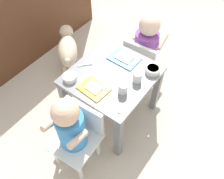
{
  "coord_description": "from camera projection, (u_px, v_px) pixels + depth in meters",
  "views": [
    {
      "loc": [
        -0.85,
        -0.63,
        1.61
      ],
      "look_at": [
        0.0,
        0.0,
        0.3
      ],
      "focal_mm": 37.63,
      "sensor_mm": 36.0,
      "label": 1
    }
  ],
  "objects": [
    {
      "name": "water_cup_right",
      "position": [
        137.0,
        78.0,
        1.5
      ],
      "size": [
        0.06,
        0.06,
        0.07
      ],
      "color": "white",
      "rests_on": "dining_table"
    },
    {
      "name": "water_cup_left",
      "position": [
        123.0,
        89.0,
        1.44
      ],
      "size": [
        0.06,
        0.06,
        0.07
      ],
      "color": "white",
      "rests_on": "dining_table"
    },
    {
      "name": "food_tray_right",
      "position": [
        124.0,
        58.0,
        1.64
      ],
      "size": [
        0.16,
        0.21,
        0.02
      ],
      "color": "#388CD8",
      "rests_on": "dining_table"
    },
    {
      "name": "seated_child_left",
      "position": [
        72.0,
        127.0,
        1.35
      ],
      "size": [
        0.3,
        0.3,
        0.68
      ],
      "color": "silver",
      "rests_on": "ground"
    },
    {
      "name": "spoon_by_left_tray",
      "position": [
        83.0,
        65.0,
        1.6
      ],
      "size": [
        0.08,
        0.08,
        0.01
      ],
      "color": "silver",
      "rests_on": "dining_table"
    },
    {
      "name": "veggie_bowl_near",
      "position": [
        70.0,
        77.0,
        1.51
      ],
      "size": [
        0.09,
        0.09,
        0.03
      ],
      "color": "white",
      "rests_on": "dining_table"
    },
    {
      "name": "cereal_bowl_left_side",
      "position": [
        153.0,
        70.0,
        1.55
      ],
      "size": [
        0.1,
        0.1,
        0.04
      ],
      "color": "white",
      "rests_on": "dining_table"
    },
    {
      "name": "seated_child_right",
      "position": [
        146.0,
        45.0,
        1.81
      ],
      "size": [
        0.3,
        0.3,
        0.66
      ],
      "color": "silver",
      "rests_on": "ground"
    },
    {
      "name": "dog",
      "position": [
        68.0,
        48.0,
        2.07
      ],
      "size": [
        0.4,
        0.4,
        0.34
      ],
      "color": "beige",
      "rests_on": "ground"
    },
    {
      "name": "ground_plane",
      "position": [
        112.0,
        113.0,
        1.92
      ],
      "size": [
        7.0,
        7.0,
        0.0
      ],
      "primitive_type": "plane",
      "color": "beige"
    },
    {
      "name": "spoon_by_right_tray",
      "position": [
        119.0,
        108.0,
        1.38
      ],
      "size": [
        0.08,
        0.07,
        0.01
      ],
      "color": "silver",
      "rests_on": "dining_table"
    },
    {
      "name": "dining_table",
      "position": [
        112.0,
        83.0,
        1.62
      ],
      "size": [
        0.56,
        0.53,
        0.46
      ],
      "color": "slate",
      "rests_on": "ground"
    },
    {
      "name": "kitchen_cabinet_back",
      "position": [
        3.0,
        11.0,
        1.94
      ],
      "size": [
        1.84,
        0.33,
        1.03
      ],
      "primitive_type": "cube",
      "color": "#56331E",
      "rests_on": "ground"
    },
    {
      "name": "food_tray_left",
      "position": [
        94.0,
        88.0,
        1.47
      ],
      "size": [
        0.15,
        0.19,
        0.02
      ],
      "color": "gold",
      "rests_on": "dining_table"
    }
  ]
}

